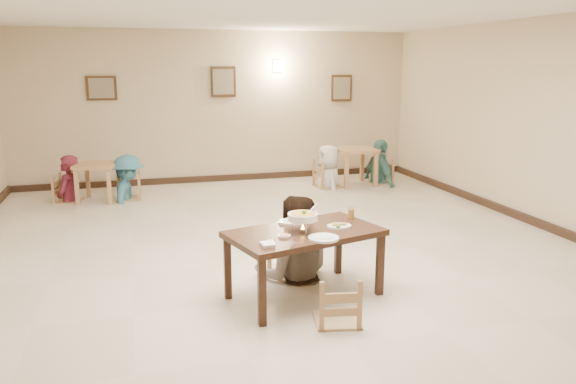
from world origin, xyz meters
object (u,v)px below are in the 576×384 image
object	(u,v)px
bg_chair_lr	(128,175)
bg_diner_d	(381,139)
bg_chair_ll	(67,176)
main_diner	(294,196)
chair_far	(290,237)
bg_diner_c	(329,145)
bg_table_right	(355,155)
bg_diner_b	(126,155)
chair_near	(338,277)
curry_warmer	(303,217)
bg_chair_rl	(328,162)
main_table	(305,238)
bg_chair_rr	(380,160)
bg_table_left	(97,171)
bg_diner_a	(65,155)
drink_glass	(351,213)

from	to	relation	value
bg_chair_lr	bg_diner_d	distance (m)	4.89
bg_chair_ll	main_diner	bearing A→B (deg)	-134.08
chair_far	bg_diner_c	world-z (taller)	bg_diner_c
bg_diner_d	bg_table_right	bearing A→B (deg)	87.18
bg_diner_b	chair_near	bearing A→B (deg)	-151.12
curry_warmer	bg_chair_rl	world-z (taller)	bg_chair_rl
main_table	bg_diner_d	world-z (taller)	bg_diner_d
bg_chair_lr	bg_chair_rr	world-z (taller)	bg_chair_rr
bg_table_left	bg_diner_a	distance (m)	0.58
drink_glass	bg_chair_rl	distance (m)	4.89
chair_far	bg_diner_a	bearing A→B (deg)	110.32
chair_near	bg_diner_d	bearing A→B (deg)	-107.14
main_table	curry_warmer	distance (m)	0.24
chair_far	chair_near	xyz separation A→B (m)	(0.09, -1.28, 0.00)
bg_chair_ll	bg_diner_c	size ratio (longest dim) A/B	0.56
bg_table_right	bg_chair_rr	world-z (taller)	bg_chair_rr
chair_near	bg_chair_rl	world-z (taller)	bg_chair_rl
chair_far	bg_chair_lr	distance (m)	4.63
chair_near	bg_diner_a	bearing A→B (deg)	-52.30
main_table	bg_chair_rl	world-z (taller)	bg_chair_rl
bg_chair_lr	bg_chair_rl	world-z (taller)	bg_chair_rl
bg_chair_ll	bg_diner_a	bearing A→B (deg)	-166.32
bg_chair_rr	bg_diner_d	xyz separation A→B (m)	(-0.00, -0.00, 0.42)
bg_chair_rl	bg_diner_b	xyz separation A→B (m)	(-3.75, -0.05, 0.30)
main_diner	bg_diner_a	size ratio (longest dim) A/B	1.14
main_diner	bg_chair_rl	distance (m)	4.83
main_table	bg_table_right	bearing A→B (deg)	46.95
main_table	drink_glass	distance (m)	0.69
bg_table_right	bg_chair_ll	size ratio (longest dim) A/B	0.84
bg_chair_ll	bg_chair_rr	distance (m)	5.86
bg_diner_c	bg_chair_ll	bearing A→B (deg)	-90.86
bg_table_left	curry_warmer	bearing A→B (deg)	-66.19
chair_far	bg_table_right	distance (m)	5.04
bg_chair_rl	bg_chair_rr	xyz separation A→B (m)	(1.12, 0.06, -0.03)
main_table	bg_table_left	xyz separation A→B (m)	(-2.23, 4.93, -0.09)
chair_near	bg_chair_rl	distance (m)	5.92
chair_near	bg_diner_a	world-z (taller)	bg_diner_a
main_table	curry_warmer	world-z (taller)	curry_warmer
bg_chair_lr	bg_chair_rr	bearing A→B (deg)	93.63
chair_far	curry_warmer	world-z (taller)	curry_warmer
bg_chair_rr	bg_diner_a	distance (m)	5.87
bg_table_right	bg_diner_b	world-z (taller)	bg_diner_b
chair_near	bg_diner_b	distance (m)	5.87
drink_glass	bg_diner_d	bearing A→B (deg)	61.98
bg_chair_ll	bg_chair_lr	distance (m)	1.00
bg_chair_ll	bg_chair_rl	size ratio (longest dim) A/B	0.92
drink_glass	bg_chair_rr	bearing A→B (deg)	61.98
bg_chair_ll	bg_chair_rl	bearing A→B (deg)	-76.61
drink_glass	bg_diner_a	world-z (taller)	bg_diner_a
curry_warmer	drink_glass	bearing A→B (deg)	28.01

